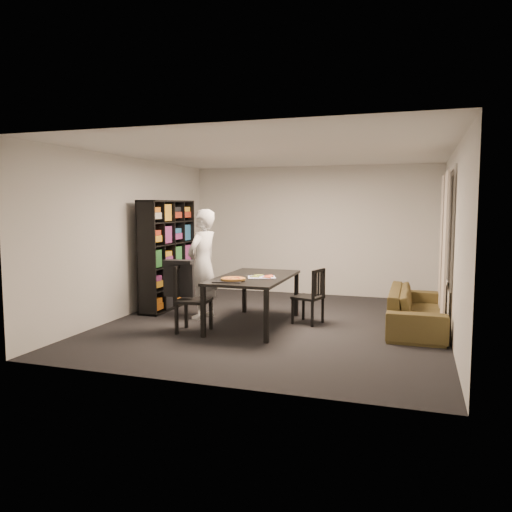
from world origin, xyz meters
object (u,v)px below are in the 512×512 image
(chair_left, at_px, (188,294))
(sofa, at_px, (417,309))
(chair_right, at_px, (313,293))
(dining_table, at_px, (254,281))
(bookshelf, at_px, (168,254))
(pepperoni_pizza, at_px, (233,279))
(baking_tray, at_px, (228,281))
(person, at_px, (203,264))

(chair_left, relative_size, sofa, 0.48)
(chair_right, bearing_deg, dining_table, -48.55)
(chair_right, bearing_deg, chair_left, -41.73)
(bookshelf, bearing_deg, pepperoni_pizza, -37.58)
(chair_left, xyz_separation_m, baking_tray, (0.61, 0.03, 0.21))
(chair_right, bearing_deg, sofa, 113.78)
(dining_table, relative_size, baking_tray, 4.52)
(baking_tray, xyz_separation_m, sofa, (2.53, 1.16, -0.47))
(bookshelf, distance_m, person, 1.09)
(person, bearing_deg, pepperoni_pizza, 57.71)
(bookshelf, bearing_deg, person, -31.43)
(bookshelf, relative_size, dining_table, 1.05)
(chair_left, bearing_deg, bookshelf, 31.72)
(dining_table, relative_size, chair_right, 2.12)
(chair_left, bearing_deg, baking_tray, -91.86)
(dining_table, bearing_deg, baking_tray, -107.75)
(chair_right, height_order, pepperoni_pizza, chair_right)
(dining_table, xyz_separation_m, chair_left, (-0.80, -0.62, -0.14))
(dining_table, distance_m, person, 1.00)
(bookshelf, distance_m, baking_tray, 2.21)
(chair_right, bearing_deg, bookshelf, -82.81)
(chair_left, relative_size, chair_right, 1.13)
(chair_left, bearing_deg, person, 4.78)
(bookshelf, bearing_deg, chair_left, -53.17)
(person, relative_size, sofa, 0.87)
(chair_left, relative_size, person, 0.55)
(dining_table, height_order, baking_tray, baking_tray)
(person, height_order, baking_tray, person)
(bookshelf, xyz_separation_m, baking_tray, (1.69, -1.41, -0.19))
(baking_tray, relative_size, sofa, 0.20)
(baking_tray, distance_m, sofa, 2.82)
(baking_tray, bearing_deg, bookshelf, 140.20)
(chair_right, bearing_deg, baking_tray, -29.65)
(dining_table, bearing_deg, person, 164.96)
(chair_left, xyz_separation_m, chair_right, (1.62, 1.00, -0.06))
(bookshelf, height_order, pepperoni_pizza, bookshelf)
(bookshelf, bearing_deg, sofa, -3.33)
(chair_right, relative_size, sofa, 0.42)
(chair_right, bearing_deg, pepperoni_pizza, -30.38)
(person, bearing_deg, dining_table, 86.23)
(bookshelf, bearing_deg, dining_table, -23.65)
(person, xyz_separation_m, baking_tray, (0.76, -0.84, -0.12))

